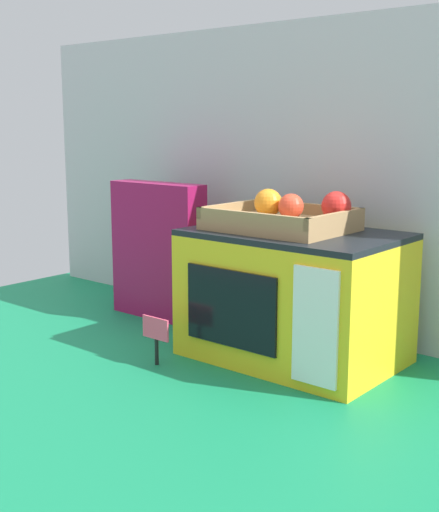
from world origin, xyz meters
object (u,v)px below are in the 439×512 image
at_px(food_groups_crate, 285,218).
at_px(cookie_set_box, 158,251).
at_px(toy_microwave, 294,296).
at_px(price_sign, 156,333).

height_order(food_groups_crate, cookie_set_box, food_groups_crate).
xyz_separation_m(toy_microwave, cookie_set_box, (-0.44, 0.04, 0.04)).
bearing_deg(toy_microwave, price_sign, -131.38).
bearing_deg(food_groups_crate, toy_microwave, -11.78).
bearing_deg(toy_microwave, cookie_set_box, 174.25).
bearing_deg(toy_microwave, food_groups_crate, 168.22).
distance_m(toy_microwave, food_groups_crate, 0.16).
relative_size(cookie_set_box, price_sign, 3.40).
distance_m(cookie_set_box, price_sign, 0.37).
bearing_deg(food_groups_crate, cookie_set_box, 174.66).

